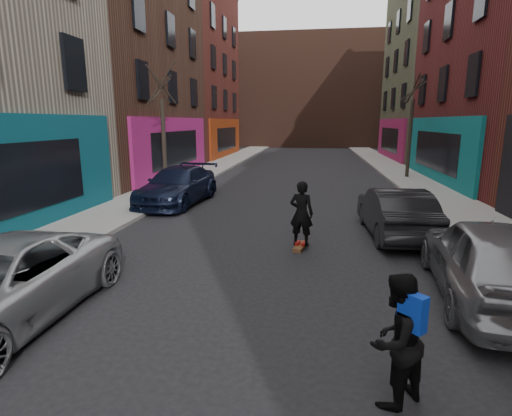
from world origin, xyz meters
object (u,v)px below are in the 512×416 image
(pedestrian, at_px, (396,340))
(parked_right_far, at_px, (492,260))
(tree_right_far, at_px, (411,117))
(parked_left_end, at_px, (178,186))
(tree_left_far, at_px, (163,119))
(skateboarder, at_px, (301,213))
(parked_right_end, at_px, (395,212))
(skateboard, at_px, (301,247))

(pedestrian, bearing_deg, parked_right_far, -168.75)
(tree_right_far, height_order, parked_left_end, tree_right_far)
(tree_left_far, height_order, skateboarder, tree_left_far)
(tree_left_far, relative_size, parked_right_end, 1.51)
(tree_right_far, xyz_separation_m, parked_right_far, (-2.09, -16.68, -2.73))
(tree_left_far, height_order, skateboard, tree_left_far)
(parked_right_far, bearing_deg, pedestrian, 60.40)
(tree_right_far, relative_size, parked_right_end, 1.58)
(tree_left_far, distance_m, skateboarder, 10.78)
(parked_right_far, relative_size, pedestrian, 2.91)
(parked_left_end, xyz_separation_m, parked_right_end, (7.80, -3.59, -0.03))
(parked_left_end, relative_size, skateboarder, 2.98)
(tree_left_far, height_order, parked_left_end, tree_left_far)
(parked_left_end, height_order, pedestrian, pedestrian)
(tree_left_far, relative_size, skateboarder, 3.82)
(pedestrian, bearing_deg, parked_left_end, -102.30)
(parked_right_end, height_order, skateboarder, skateboarder)
(parked_right_far, bearing_deg, tree_left_far, -39.59)
(tree_left_far, bearing_deg, parked_right_end, -34.38)
(tree_right_far, height_order, skateboard, tree_right_far)
(skateboarder, distance_m, pedestrian, 5.90)
(tree_left_far, height_order, parked_right_far, tree_left_far)
(tree_left_far, xyz_separation_m, parked_right_far, (10.31, -10.68, -2.58))
(tree_left_far, bearing_deg, pedestrian, -59.79)
(parked_right_end, bearing_deg, tree_right_far, -106.55)
(parked_left_end, bearing_deg, pedestrian, -55.04)
(tree_right_far, xyz_separation_m, skateboarder, (-5.65, -14.05, -2.58))
(skateboarder, bearing_deg, pedestrian, 115.30)
(parked_right_end, height_order, pedestrian, pedestrian)
(tree_right_far, bearing_deg, parked_right_end, -103.57)
(tree_right_far, distance_m, skateboarder, 15.36)
(parked_left_end, relative_size, pedestrian, 3.14)
(tree_left_far, bearing_deg, parked_right_far, -46.02)
(tree_right_far, xyz_separation_m, parked_left_end, (-10.80, -8.84, -2.79))
(pedestrian, bearing_deg, parked_right_end, -143.21)
(parked_right_far, distance_m, parked_right_end, 4.34)
(tree_left_far, bearing_deg, parked_left_end, -60.62)
(skateboarder, bearing_deg, parked_right_far, 156.21)
(pedestrian, bearing_deg, skateboarder, -120.14)
(tree_right_far, distance_m, parked_right_end, 13.10)
(skateboard, bearing_deg, skateboarder, 0.00)
(skateboard, bearing_deg, parked_right_end, 44.08)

